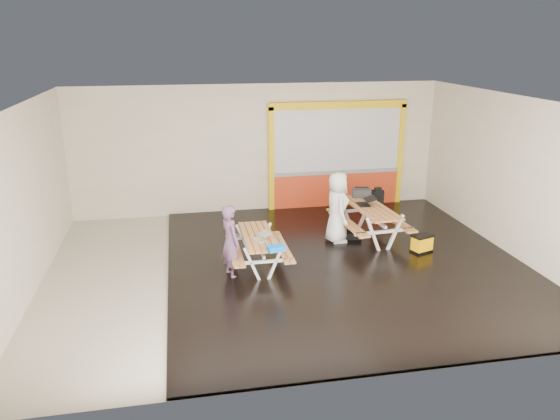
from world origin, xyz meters
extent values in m
cube|color=beige|center=(0.00, 0.00, -0.01)|extent=(10.00, 8.00, 0.01)
cube|color=white|center=(0.00, 0.00, 3.50)|extent=(10.00, 8.00, 0.01)
cube|color=beige|center=(0.00, 4.00, 1.75)|extent=(10.00, 0.01, 3.50)
cube|color=beige|center=(0.00, -4.00, 1.75)|extent=(10.00, 0.01, 3.50)
cube|color=beige|center=(-5.00, 0.00, 1.75)|extent=(0.01, 8.00, 3.50)
cube|color=beige|center=(5.00, 0.00, 1.75)|extent=(0.01, 8.00, 3.50)
cube|color=black|center=(1.25, 0.00, 0.03)|extent=(7.50, 7.98, 0.05)
cube|color=red|center=(2.20, 3.93, 0.50)|extent=(3.60, 0.12, 1.00)
cube|color=gray|center=(2.20, 3.93, 1.03)|extent=(3.60, 0.14, 0.10)
cube|color=silver|center=(2.20, 3.94, 1.94)|extent=(3.60, 0.08, 1.72)
cube|color=yellow|center=(0.33, 3.92, 1.45)|extent=(0.14, 0.16, 2.90)
cube|color=yellow|center=(4.07, 3.92, 1.45)|extent=(0.14, 0.16, 2.90)
cube|color=yellow|center=(2.20, 3.92, 2.90)|extent=(3.88, 0.16, 0.20)
cube|color=#D18B4B|center=(-0.87, 0.12, 0.71)|extent=(0.11, 1.81, 0.04)
cube|color=#D18B4B|center=(-0.74, 0.12, 0.71)|extent=(0.11, 1.81, 0.04)
cube|color=#D18B4B|center=(-0.61, 0.12, 0.71)|extent=(0.11, 1.81, 0.04)
cube|color=#D18B4B|center=(-0.48, 0.12, 0.71)|extent=(0.11, 1.81, 0.04)
cube|color=#D18B4B|center=(-0.35, 0.12, 0.71)|extent=(0.11, 1.81, 0.04)
cube|color=white|center=(-0.85, -0.57, 0.39)|extent=(0.34, 0.05, 0.73)
cube|color=white|center=(-0.38, -0.57, 0.39)|extent=(0.34, 0.05, 0.73)
cube|color=white|center=(-0.61, -0.57, 0.43)|extent=(1.24, 0.06, 0.05)
cube|color=white|center=(-0.61, -0.57, 0.67)|extent=(0.61, 0.05, 0.05)
cube|color=white|center=(-0.85, 0.81, 0.39)|extent=(0.34, 0.05, 0.73)
cube|color=white|center=(-0.38, 0.81, 0.39)|extent=(0.34, 0.05, 0.73)
cube|color=white|center=(-0.61, 0.81, 0.43)|extent=(1.24, 0.06, 0.05)
cube|color=white|center=(-0.61, 0.81, 0.67)|extent=(0.61, 0.05, 0.05)
cube|color=white|center=(-0.61, 0.12, 0.53)|extent=(0.06, 1.49, 0.05)
cube|color=#D18B4B|center=(-1.17, 0.12, 0.44)|extent=(0.11, 1.81, 0.04)
cube|color=#D18B4B|center=(-1.05, 0.12, 0.44)|extent=(0.11, 1.81, 0.04)
cube|color=#D18B4B|center=(-0.17, 0.12, 0.44)|extent=(0.11, 1.81, 0.04)
cube|color=#D18B4B|center=(-0.05, 0.12, 0.44)|extent=(0.11, 1.81, 0.04)
cube|color=#D18B4B|center=(1.94, 1.22, 0.82)|extent=(0.31, 2.11, 0.04)
cube|color=#D18B4B|center=(2.09, 1.23, 0.82)|extent=(0.31, 2.11, 0.04)
cube|color=#D18B4B|center=(2.24, 1.24, 0.82)|extent=(0.31, 2.11, 0.04)
cube|color=#D18B4B|center=(2.39, 1.25, 0.82)|extent=(0.31, 2.11, 0.04)
cube|color=#D18B4B|center=(2.54, 1.27, 0.82)|extent=(0.31, 2.11, 0.04)
cube|color=white|center=(2.04, 0.42, 0.44)|extent=(0.39, 0.10, 0.84)
cube|color=white|center=(2.58, 0.47, 0.44)|extent=(0.39, 0.10, 0.84)
cube|color=white|center=(2.31, 0.44, 0.49)|extent=(1.44, 0.18, 0.06)
cube|color=white|center=(2.31, 0.44, 0.77)|extent=(0.71, 0.12, 0.06)
cube|color=white|center=(1.90, 2.02, 0.44)|extent=(0.39, 0.10, 0.84)
cube|color=white|center=(2.45, 2.06, 0.44)|extent=(0.39, 0.10, 0.84)
cube|color=white|center=(2.18, 2.04, 0.49)|extent=(1.44, 0.18, 0.06)
cube|color=white|center=(2.18, 2.04, 0.77)|extent=(0.71, 0.12, 0.06)
cube|color=white|center=(2.24, 1.24, 0.61)|extent=(0.21, 1.73, 0.06)
cube|color=#D18B4B|center=(1.59, 1.19, 0.50)|extent=(0.30, 2.11, 0.04)
cube|color=#D18B4B|center=(1.74, 1.20, 0.50)|extent=(0.30, 2.11, 0.04)
cube|color=#D18B4B|center=(2.75, 1.28, 0.50)|extent=(0.30, 2.11, 0.04)
cube|color=#D18B4B|center=(2.89, 1.30, 0.50)|extent=(0.30, 2.11, 0.04)
imported|color=#674665|center=(-1.23, -0.22, 0.77)|extent=(0.53, 0.65, 1.54)
imported|color=white|center=(1.42, 1.20, 0.88)|extent=(0.54, 0.82, 1.68)
cube|color=silver|center=(-0.64, -0.15, 0.74)|extent=(0.30, 0.36, 0.02)
cube|color=silver|center=(-0.51, -0.10, 0.84)|extent=(0.28, 0.35, 0.06)
cube|color=silver|center=(-0.52, -0.11, 0.84)|extent=(0.24, 0.31, 0.05)
cube|color=black|center=(2.12, 1.39, 0.85)|extent=(0.28, 0.38, 0.02)
cube|color=black|center=(2.29, 1.39, 0.98)|extent=(0.26, 0.38, 0.07)
cube|color=silver|center=(2.29, 1.39, 0.98)|extent=(0.22, 0.34, 0.06)
cube|color=blue|center=(-0.40, -0.76, 0.78)|extent=(0.37, 0.29, 0.10)
cube|color=black|center=(2.29, 2.04, 0.94)|extent=(0.50, 0.32, 0.21)
cylinder|color=black|center=(2.29, 2.04, 1.09)|extent=(0.34, 0.10, 0.03)
cube|color=black|center=(2.77, 2.14, 0.73)|extent=(0.35, 0.27, 0.44)
cylinder|color=black|center=(2.77, 2.14, 0.97)|extent=(0.24, 0.24, 0.11)
cube|color=black|center=(1.86, 1.29, 0.12)|extent=(0.44, 0.36, 0.15)
cube|color=black|center=(3.12, 0.19, 0.07)|extent=(0.52, 0.43, 0.05)
cube|color=#FFAF01|center=(3.12, 0.19, 0.24)|extent=(0.49, 0.40, 0.34)
cube|color=black|center=(3.12, 0.19, 0.42)|extent=(0.52, 0.43, 0.03)
camera|label=1|loc=(-2.14, -10.25, 4.70)|focal=34.43mm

